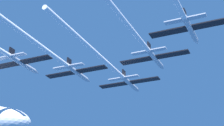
{
  "coord_description": "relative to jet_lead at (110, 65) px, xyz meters",
  "views": [
    {
      "loc": [
        36.79,
        -97.61,
        -40.72
      ],
      "look_at": [
        -0.49,
        -13.52,
        0.3
      ],
      "focal_mm": 60.66,
      "sensor_mm": 36.0,
      "label": 1
    }
  ],
  "objects": [
    {
      "name": "jet_lead",
      "position": [
        0.0,
        0.0,
        0.0
      ],
      "size": [
        18.5,
        53.75,
        3.06
      ],
      "color": "#B2BAC6"
    },
    {
      "name": "jet_right_wing",
      "position": [
        11.36,
        -11.69,
        1.46
      ],
      "size": [
        18.5,
        55.69,
        3.06
      ],
      "color": "#B2BAC6"
    },
    {
      "name": "jet_left_wing",
      "position": [
        -11.17,
        -13.4,
        0.73
      ],
      "size": [
        18.5,
        56.68,
        3.06
      ],
      "color": "#B2BAC6"
    }
  ]
}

